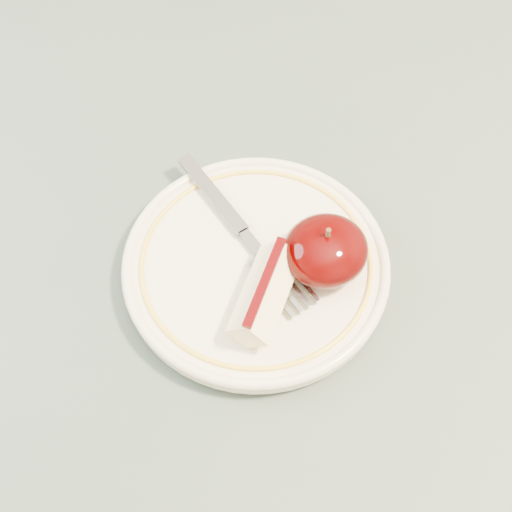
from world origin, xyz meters
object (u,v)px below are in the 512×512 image
fork (244,233)px  plate (256,265)px  apple_half (325,251)px  table (256,333)px

fork → plate: bearing=166.5°
plate → apple_half: size_ratio=3.18×
table → plate: bearing=60.7°
fork → apple_half: bearing=-147.5°
plate → table: bearing=-119.3°
table → apple_half: size_ratio=13.24×
apple_half → table: bearing=162.4°
apple_half → fork: 0.07m
table → apple_half: apple_half is taller
table → fork: 0.12m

